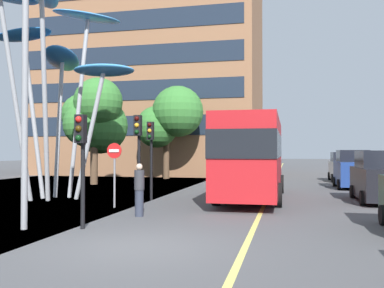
# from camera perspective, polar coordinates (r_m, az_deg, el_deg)

# --- Properties ---
(ground) EXTENTS (120.00, 240.00, 0.10)m
(ground) POSITION_cam_1_polar(r_m,az_deg,el_deg) (10.45, -10.95, -13.32)
(ground) COLOR #4C4C4F
(red_bus) EXTENTS (2.75, 9.93, 3.88)m
(red_bus) POSITION_cam_1_polar(r_m,az_deg,el_deg) (19.95, 8.00, -1.18)
(red_bus) COLOR red
(red_bus) RESTS_ON ground
(leaf_sculpture) EXTENTS (6.99, 8.01, 9.33)m
(leaf_sculpture) POSITION_cam_1_polar(r_m,az_deg,el_deg) (21.41, -17.67, 12.30)
(leaf_sculpture) COLOR #9EA0A5
(leaf_sculpture) RESTS_ON ground
(traffic_light_kerb_near) EXTENTS (0.28, 0.42, 3.22)m
(traffic_light_kerb_near) POSITION_cam_1_polar(r_m,az_deg,el_deg) (12.45, -14.49, -0.25)
(traffic_light_kerb_near) COLOR black
(traffic_light_kerb_near) RESTS_ON ground
(traffic_light_kerb_far) EXTENTS (0.28, 0.42, 3.60)m
(traffic_light_kerb_far) POSITION_cam_1_polar(r_m,az_deg,el_deg) (16.93, -7.16, 0.46)
(traffic_light_kerb_far) COLOR black
(traffic_light_kerb_far) RESTS_ON ground
(traffic_light_island_mid) EXTENTS (0.28, 0.42, 3.51)m
(traffic_light_island_mid) POSITION_cam_1_polar(r_m,az_deg,el_deg) (19.30, -5.50, 0.08)
(traffic_light_island_mid) COLOR black
(traffic_light_island_mid) RESTS_ON ground
(car_parked_far) EXTENTS (1.96, 4.54, 2.22)m
(car_parked_far) POSITION_cam_1_polar(r_m,az_deg,el_deg) (20.27, 23.53, -4.14)
(car_parked_far) COLOR black
(car_parked_far) RESTS_ON ground
(car_side_street) EXTENTS (1.98, 3.91, 2.27)m
(car_side_street) POSITION_cam_1_polar(r_m,az_deg,el_deg) (27.22, 20.52, -3.28)
(car_side_street) COLOR navy
(car_side_street) RESTS_ON ground
(car_far_side) EXTENTS (1.93, 4.16, 2.14)m
(car_far_side) POSITION_cam_1_polar(r_m,az_deg,el_deg) (33.25, 19.45, -2.97)
(car_far_side) COLOR silver
(car_far_side) RESTS_ON ground
(street_lamp) EXTENTS (1.50, 0.44, 8.08)m
(street_lamp) POSITION_cam_1_polar(r_m,az_deg,el_deg) (13.12, -20.12, 11.89)
(street_lamp) COLOR gray
(street_lamp) RESTS_ON ground
(tree_pavement_near) EXTENTS (4.50, 4.57, 7.06)m
(tree_pavement_near) POSITION_cam_1_polar(r_m,az_deg,el_deg) (29.82, -12.99, 3.33)
(tree_pavement_near) COLOR brown
(tree_pavement_near) RESTS_ON ground
(tree_pavement_far) EXTENTS (5.41, 4.10, 7.30)m
(tree_pavement_far) POSITION_cam_1_polar(r_m,az_deg,el_deg) (33.83, -2.76, 3.54)
(tree_pavement_far) COLOR brown
(tree_pavement_far) RESTS_ON ground
(pedestrian) EXTENTS (0.34, 0.34, 1.78)m
(pedestrian) POSITION_cam_1_polar(r_m,az_deg,el_deg) (14.64, -7.01, -6.04)
(pedestrian) COLOR #2D3342
(pedestrian) RESTS_ON ground
(no_entry_sign) EXTENTS (0.60, 0.12, 2.51)m
(no_entry_sign) POSITION_cam_1_polar(r_m,az_deg,el_deg) (17.01, -10.26, -2.69)
(no_entry_sign) COLOR gray
(no_entry_sign) RESTS_ON ground
(backdrop_building) EXTENTS (21.00, 14.51, 21.27)m
(backdrop_building) POSITION_cam_1_polar(r_m,az_deg,el_deg) (44.95, -4.92, 9.85)
(backdrop_building) COLOR #8E6042
(backdrop_building) RESTS_ON ground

